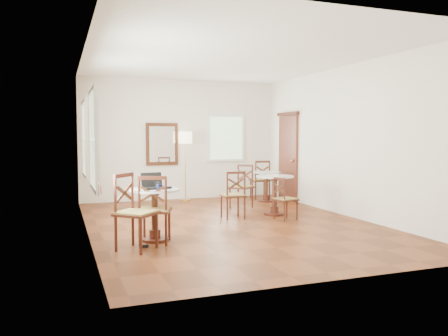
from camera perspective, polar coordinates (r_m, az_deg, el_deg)
name	(u,v)px	position (r m, az deg, el deg)	size (l,w,h in m)	color
ground	(230,223)	(8.42, 0.70, -6.94)	(7.00, 7.00, 0.00)	#622B10
room_shell	(221,120)	(8.51, -0.32, 5.96)	(5.02, 7.02, 3.01)	silver
cafe_table_near	(155,209)	(7.05, -8.66, -5.05)	(0.76, 0.76, 0.80)	#471D11
cafe_table_mid	(275,191)	(9.31, 6.34, -2.83)	(0.76, 0.76, 0.80)	#471D11
cafe_table_back	(266,183)	(11.17, 5.29, -1.89)	(0.70, 0.70, 0.74)	#471D11
chair_near_a	(154,209)	(6.89, -8.69, -5.14)	(0.60, 0.60, 1.02)	#471D11
chair_near_b	(135,212)	(6.53, -11.11, -5.43)	(0.70, 0.70, 1.08)	#471D11
chair_mid_a	(233,195)	(8.82, 1.17, -3.38)	(0.44, 0.44, 0.93)	#471D11
chair_mid_b	(285,199)	(8.79, 7.60, -3.82)	(0.45, 0.45, 0.82)	#471D11
chair_back_a	(260,180)	(11.67, 4.56, -1.46)	(0.48, 0.48, 0.98)	#471D11
chair_back_b	(242,186)	(10.16, 2.24, -2.31)	(0.63, 0.63, 0.97)	#471D11
floor_lamp	(185,142)	(11.28, -4.86, 3.23)	(0.33, 0.33, 1.71)	#BF8C3F
laptop	(153,185)	(7.05, -8.84, -2.07)	(0.37, 0.33, 0.24)	black
mouse	(169,187)	(7.02, -6.84, -2.42)	(0.10, 0.06, 0.04)	black
navy_mug	(159,187)	(6.84, -8.07, -2.37)	(0.11, 0.08, 0.09)	black
water_glass	(157,185)	(7.01, -8.36, -2.14)	(0.07, 0.07, 0.11)	white
power_adapter	(145,246)	(6.74, -9.89, -9.58)	(0.11, 0.06, 0.04)	black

